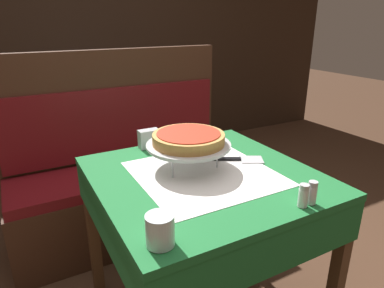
% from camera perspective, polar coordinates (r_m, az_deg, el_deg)
% --- Properties ---
extents(dining_table_front, '(0.87, 0.87, 0.76)m').
position_cam_1_polar(dining_table_front, '(1.46, 2.01, -8.91)').
color(dining_table_front, '#1E6B33').
rests_on(dining_table_front, ground_plane).
extents(dining_table_rear, '(0.76, 0.76, 0.77)m').
position_cam_1_polar(dining_table_rear, '(3.00, -16.84, 6.17)').
color(dining_table_rear, '#194799').
rests_on(dining_table_rear, ground_plane).
extents(booth_bench, '(1.43, 0.47, 1.19)m').
position_cam_1_polar(booth_bench, '(2.27, -10.76, -6.63)').
color(booth_bench, '#3D2316').
rests_on(booth_bench, ground_plane).
extents(back_wall_panel, '(6.00, 0.04, 2.40)m').
position_cam_1_polar(back_wall_panel, '(3.45, -18.40, 16.62)').
color(back_wall_panel, black).
rests_on(back_wall_panel, ground_plane).
extents(pizza_pan_stand, '(0.36, 0.36, 0.11)m').
position_cam_1_polar(pizza_pan_stand, '(1.43, -0.58, -0.31)').
color(pizza_pan_stand, '#ADADB2').
rests_on(pizza_pan_stand, dining_table_front).
extents(deep_dish_pizza, '(0.30, 0.30, 0.05)m').
position_cam_1_polar(deep_dish_pizza, '(1.42, -0.58, 0.97)').
color(deep_dish_pizza, '#C68E47').
rests_on(deep_dish_pizza, pizza_pan_stand).
extents(pizza_server, '(0.25, 0.17, 0.01)m').
position_cam_1_polar(pizza_server, '(1.55, 7.33, -2.53)').
color(pizza_server, '#BCBCC1').
rests_on(pizza_server, dining_table_front).
extents(water_glass_near, '(0.08, 0.08, 0.09)m').
position_cam_1_polar(water_glass_near, '(0.98, -5.35, -14.10)').
color(water_glass_near, silver).
rests_on(water_glass_near, dining_table_front).
extents(salt_shaker, '(0.03, 0.03, 0.08)m').
position_cam_1_polar(salt_shaker, '(1.22, 18.08, -8.19)').
color(salt_shaker, silver).
rests_on(salt_shaker, dining_table_front).
extents(pepper_shaker, '(0.03, 0.03, 0.08)m').
position_cam_1_polar(pepper_shaker, '(1.24, 19.39, -7.67)').
color(pepper_shaker, silver).
rests_on(pepper_shaker, dining_table_front).
extents(napkin_holder, '(0.10, 0.05, 0.09)m').
position_cam_1_polar(napkin_holder, '(1.68, -7.20, 0.90)').
color(napkin_holder, '#B2B2B7').
rests_on(napkin_holder, dining_table_front).
extents(condiment_caddy, '(0.12, 0.12, 0.16)m').
position_cam_1_polar(condiment_caddy, '(3.04, -18.26, 8.88)').
color(condiment_caddy, black).
rests_on(condiment_caddy, dining_table_rear).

